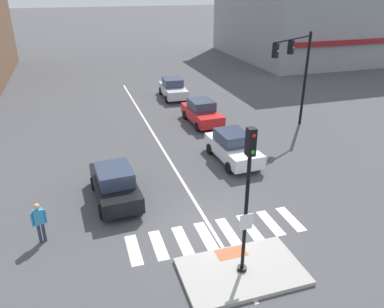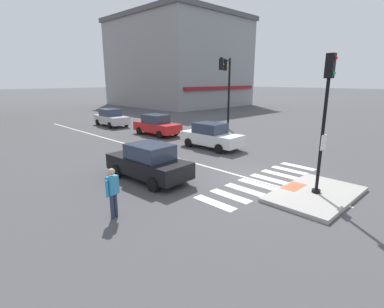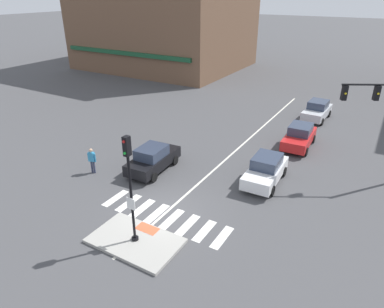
# 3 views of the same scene
# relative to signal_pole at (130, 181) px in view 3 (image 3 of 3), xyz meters

# --- Properties ---
(ground_plane) EXTENTS (300.00, 300.00, 0.00)m
(ground_plane) POSITION_rel_signal_pole_xyz_m (0.00, 2.62, -3.21)
(ground_plane) COLOR #474749
(traffic_island) EXTENTS (4.11, 2.51, 0.15)m
(traffic_island) POSITION_rel_signal_pole_xyz_m (0.00, 0.01, -3.13)
(traffic_island) COLOR #A3A099
(traffic_island) RESTS_ON ground
(tactile_pad_front) EXTENTS (1.10, 0.60, 0.01)m
(tactile_pad_front) POSITION_rel_signal_pole_xyz_m (0.00, 0.91, -3.05)
(tactile_pad_front) COLOR #DB5B38
(tactile_pad_front) RESTS_ON traffic_island
(signal_pole) EXTENTS (0.44, 0.38, 5.09)m
(signal_pole) POSITION_rel_signal_pole_xyz_m (0.00, 0.00, 0.00)
(signal_pole) COLOR black
(signal_pole) RESTS_ON traffic_island
(crosswalk_stripe_a) EXTENTS (0.44, 1.80, 0.01)m
(crosswalk_stripe_a) POSITION_rel_signal_pole_xyz_m (-3.28, 2.32, -3.20)
(crosswalk_stripe_a) COLOR silver
(crosswalk_stripe_a) RESTS_ON ground
(crosswalk_stripe_b) EXTENTS (0.44, 1.80, 0.01)m
(crosswalk_stripe_b) POSITION_rel_signal_pole_xyz_m (-2.34, 2.32, -3.20)
(crosswalk_stripe_b) COLOR silver
(crosswalk_stripe_b) RESTS_ON ground
(crosswalk_stripe_c) EXTENTS (0.44, 1.80, 0.01)m
(crosswalk_stripe_c) POSITION_rel_signal_pole_xyz_m (-1.40, 2.32, -3.20)
(crosswalk_stripe_c) COLOR silver
(crosswalk_stripe_c) RESTS_ON ground
(crosswalk_stripe_d) EXTENTS (0.44, 1.80, 0.01)m
(crosswalk_stripe_d) POSITION_rel_signal_pole_xyz_m (-0.47, 2.32, -3.20)
(crosswalk_stripe_d) COLOR silver
(crosswalk_stripe_d) RESTS_ON ground
(crosswalk_stripe_e) EXTENTS (0.44, 1.80, 0.01)m
(crosswalk_stripe_e) POSITION_rel_signal_pole_xyz_m (0.47, 2.32, -3.20)
(crosswalk_stripe_e) COLOR silver
(crosswalk_stripe_e) RESTS_ON ground
(crosswalk_stripe_f) EXTENTS (0.44, 1.80, 0.01)m
(crosswalk_stripe_f) POSITION_rel_signal_pole_xyz_m (1.40, 2.32, -3.20)
(crosswalk_stripe_f) COLOR silver
(crosswalk_stripe_f) RESTS_ON ground
(crosswalk_stripe_g) EXTENTS (0.44, 1.80, 0.01)m
(crosswalk_stripe_g) POSITION_rel_signal_pole_xyz_m (2.34, 2.32, -3.20)
(crosswalk_stripe_g) COLOR silver
(crosswalk_stripe_g) RESTS_ON ground
(crosswalk_stripe_h) EXTENTS (0.44, 1.80, 0.01)m
(crosswalk_stripe_h) POSITION_rel_signal_pole_xyz_m (3.28, 2.32, -3.20)
(crosswalk_stripe_h) COLOR silver
(crosswalk_stripe_h) RESTS_ON ground
(lane_centre_line) EXTENTS (0.14, 28.00, 0.01)m
(lane_centre_line) POSITION_rel_signal_pole_xyz_m (-0.10, 12.62, -3.20)
(lane_centre_line) COLOR silver
(lane_centre_line) RESTS_ON ground
(building_corner_left) EXTENTS (22.32, 18.29, 16.12)m
(building_corner_left) POSITION_rel_signal_pole_xyz_m (-21.58, 33.88, 4.87)
(building_corner_left) COLOR brown
(building_corner_left) RESTS_ON ground
(car_black_westbound_near) EXTENTS (2.02, 4.19, 1.64)m
(car_black_westbound_near) POSITION_rel_signal_pole_xyz_m (-3.43, 6.06, -2.40)
(car_black_westbound_near) COLOR black
(car_black_westbound_near) RESTS_ON ground
(car_red_eastbound_far) EXTENTS (1.95, 4.16, 1.64)m
(car_red_eastbound_far) POSITION_rel_signal_pole_xyz_m (3.53, 14.44, -2.40)
(car_red_eastbound_far) COLOR red
(car_red_eastbound_far) RESTS_ON ground
(car_silver_eastbound_distant) EXTENTS (1.97, 4.17, 1.64)m
(car_silver_eastbound_distant) POSITION_rel_signal_pole_xyz_m (3.29, 21.19, -2.40)
(car_silver_eastbound_distant) COLOR silver
(car_silver_eastbound_distant) RESTS_ON ground
(car_white_eastbound_mid) EXTENTS (1.98, 4.17, 1.64)m
(car_white_eastbound_mid) POSITION_rel_signal_pole_xyz_m (3.19, 8.27, -2.40)
(car_white_eastbound_mid) COLOR white
(car_white_eastbound_mid) RESTS_ON ground
(pedestrian_at_curb_left) EXTENTS (0.53, 0.31, 1.67)m
(pedestrian_at_curb_left) POSITION_rel_signal_pole_xyz_m (-6.46, 3.85, -2.22)
(pedestrian_at_curb_left) COLOR #2D334C
(pedestrian_at_curb_left) RESTS_ON ground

